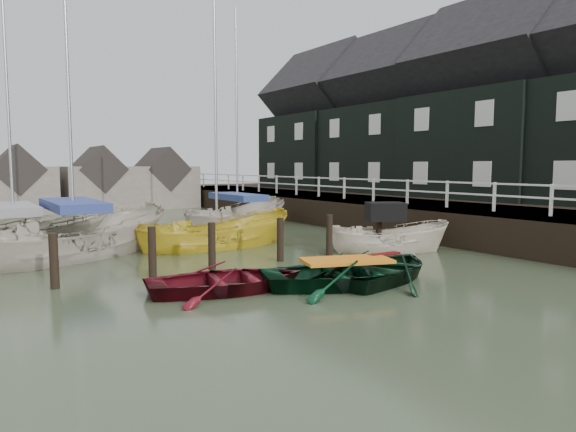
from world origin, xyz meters
TOP-DOWN VIEW (x-y plane):
  - ground at (0.00, 0.00)m, footprint 120.00×120.00m
  - pier at (9.48, 10.00)m, footprint 3.04×32.00m
  - land_strip at (15.00, 10.00)m, footprint 14.00×38.00m
  - quay_houses at (14.99, 8.66)m, footprint 6.52×28.14m
  - mooring_pilings at (-1.11, 3.00)m, footprint 13.72×0.22m
  - far_sheds at (0.83, 26.00)m, footprint 14.00×4.08m
  - rowboat_red at (-2.00, 0.40)m, footprint 4.41×3.53m
  - rowboat_green at (0.80, -0.77)m, footprint 5.12×4.34m
  - rowboat_dkgreen at (2.16, -0.72)m, footprint 5.04×4.35m
  - motorboat at (5.41, 2.40)m, footprint 4.59×3.51m
  - sailboat_a at (-5.76, 9.37)m, footprint 7.19×3.98m
  - sailboat_b at (-4.13, 7.59)m, footprint 8.18×5.78m
  - sailboat_c at (0.82, 6.86)m, footprint 6.29×2.38m
  - sailboat_d at (4.11, 11.40)m, footprint 7.21×4.90m

SIDE VIEW (x-z plane):
  - ground at x=0.00m, z-range 0.00..0.00m
  - land_strip at x=15.00m, z-range -0.75..0.75m
  - rowboat_red at x=-2.00m, z-range -0.41..0.41m
  - rowboat_green at x=0.80m, z-range -0.45..0.45m
  - rowboat_dkgreen at x=2.16m, z-range -0.44..0.44m
  - sailboat_c at x=0.82m, z-range -5.49..5.52m
  - sailboat_b at x=-4.13m, z-range -6.07..6.18m
  - sailboat_a at x=-5.76m, z-range -5.52..5.64m
  - sailboat_d at x=4.11m, z-range -5.80..5.93m
  - motorboat at x=5.41m, z-range -1.20..1.39m
  - mooring_pilings at x=-1.11m, z-range -0.40..1.40m
  - pier at x=9.48m, z-range -0.64..2.06m
  - far_sheds at x=0.83m, z-range -0.34..4.06m
  - quay_houses at x=14.99m, z-range 0.68..10.68m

